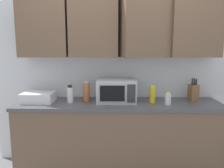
{
  "coord_description": "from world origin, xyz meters",
  "views": [
    {
      "loc": [
        -0.04,
        -3.0,
        1.57
      ],
      "look_at": [
        -0.09,
        -0.25,
        1.12
      ],
      "focal_mm": 36.08,
      "sensor_mm": 36.0,
      "label": 1
    }
  ],
  "objects_px": {
    "microwave": "(116,91)",
    "dish_rack": "(38,97)",
    "knife_block": "(193,92)",
    "bottle_spice_jar": "(87,92)",
    "bottle_white_jar": "(70,94)",
    "bottle_yellow_mustard": "(153,94)",
    "bottle_clear_tall": "(168,99)"
  },
  "relations": [
    {
      "from": "dish_rack",
      "to": "bottle_clear_tall",
      "type": "bearing_deg",
      "value": -4.18
    },
    {
      "from": "knife_block",
      "to": "bottle_white_jar",
      "type": "relative_size",
      "value": 1.31
    },
    {
      "from": "bottle_spice_jar",
      "to": "microwave",
      "type": "bearing_deg",
      "value": -1.44
    },
    {
      "from": "dish_rack",
      "to": "bottle_yellow_mustard",
      "type": "relative_size",
      "value": 1.76
    },
    {
      "from": "bottle_yellow_mustard",
      "to": "bottle_clear_tall",
      "type": "relative_size",
      "value": 1.41
    },
    {
      "from": "dish_rack",
      "to": "bottle_spice_jar",
      "type": "distance_m",
      "value": 0.6
    },
    {
      "from": "bottle_white_jar",
      "to": "bottle_clear_tall",
      "type": "relative_size",
      "value": 1.41
    },
    {
      "from": "microwave",
      "to": "knife_block",
      "type": "bearing_deg",
      "value": 5.72
    },
    {
      "from": "microwave",
      "to": "bottle_clear_tall",
      "type": "relative_size",
      "value": 3.13
    },
    {
      "from": "knife_block",
      "to": "bottle_spice_jar",
      "type": "relative_size",
      "value": 1.12
    },
    {
      "from": "knife_block",
      "to": "bottle_spice_jar",
      "type": "xyz_separation_m",
      "value": [
        -1.36,
        -0.09,
        0.02
      ]
    },
    {
      "from": "dish_rack",
      "to": "bottle_white_jar",
      "type": "distance_m",
      "value": 0.4
    },
    {
      "from": "bottle_clear_tall",
      "to": "knife_block",
      "type": "bearing_deg",
      "value": 33.39
    },
    {
      "from": "knife_block",
      "to": "bottle_yellow_mustard",
      "type": "xyz_separation_m",
      "value": [
        -0.55,
        -0.16,
        -0.0
      ]
    },
    {
      "from": "bottle_yellow_mustard",
      "to": "bottle_clear_tall",
      "type": "xyz_separation_m",
      "value": [
        0.17,
        -0.1,
        -0.03
      ]
    },
    {
      "from": "knife_block",
      "to": "bottle_yellow_mustard",
      "type": "relative_size",
      "value": 1.32
    },
    {
      "from": "bottle_spice_jar",
      "to": "bottle_yellow_mustard",
      "type": "distance_m",
      "value": 0.82
    },
    {
      "from": "microwave",
      "to": "dish_rack",
      "type": "height_order",
      "value": "microwave"
    },
    {
      "from": "bottle_spice_jar",
      "to": "bottle_clear_tall",
      "type": "distance_m",
      "value": 0.99
    },
    {
      "from": "microwave",
      "to": "bottle_clear_tall",
      "type": "distance_m",
      "value": 0.63
    },
    {
      "from": "microwave",
      "to": "dish_rack",
      "type": "xyz_separation_m",
      "value": [
        -0.97,
        -0.04,
        -0.08
      ]
    },
    {
      "from": "microwave",
      "to": "bottle_yellow_mustard",
      "type": "relative_size",
      "value": 2.22
    },
    {
      "from": "dish_rack",
      "to": "microwave",
      "type": "bearing_deg",
      "value": 2.23
    },
    {
      "from": "dish_rack",
      "to": "knife_block",
      "type": "height_order",
      "value": "knife_block"
    },
    {
      "from": "microwave",
      "to": "bottle_yellow_mustard",
      "type": "bearing_deg",
      "value": -7.31
    },
    {
      "from": "knife_block",
      "to": "bottle_white_jar",
      "type": "xyz_separation_m",
      "value": [
        -1.55,
        -0.16,
        -0.0
      ]
    },
    {
      "from": "bottle_white_jar",
      "to": "knife_block",
      "type": "bearing_deg",
      "value": 5.82
    },
    {
      "from": "microwave",
      "to": "knife_block",
      "type": "xyz_separation_m",
      "value": [
        0.99,
        0.1,
        -0.04
      ]
    },
    {
      "from": "knife_block",
      "to": "bottle_yellow_mustard",
      "type": "height_order",
      "value": "knife_block"
    },
    {
      "from": "bottle_spice_jar",
      "to": "bottle_yellow_mustard",
      "type": "xyz_separation_m",
      "value": [
        0.81,
        -0.07,
        -0.02
      ]
    },
    {
      "from": "microwave",
      "to": "bottle_clear_tall",
      "type": "bearing_deg",
      "value": -14.1
    },
    {
      "from": "bottle_spice_jar",
      "to": "dish_rack",
      "type": "bearing_deg",
      "value": -175.47
    }
  ]
}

